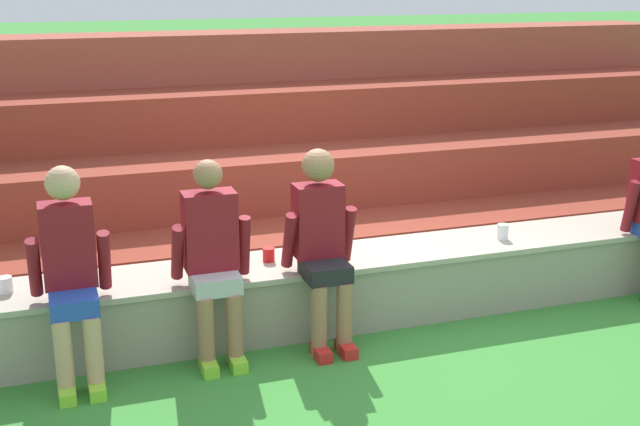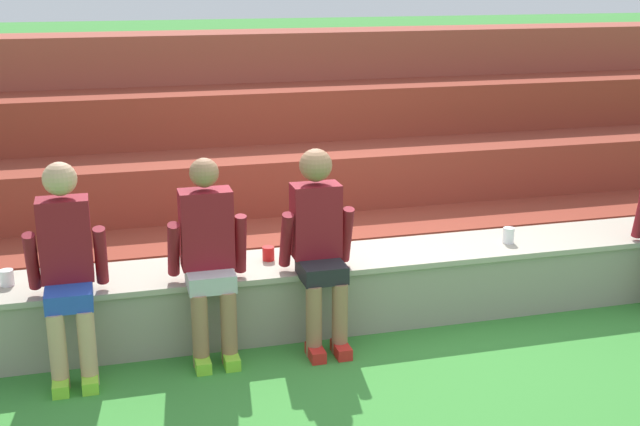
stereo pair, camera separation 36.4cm
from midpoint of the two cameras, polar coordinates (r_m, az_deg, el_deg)
name	(u,v)px [view 2 (the right image)]	position (r m, az deg, el deg)	size (l,w,h in m)	color
ground_plane	(368,335)	(6.08, 5.08, -8.37)	(80.00, 80.00, 0.00)	#388433
stone_seating_wall	(356,285)	(6.23, 4.21, -5.00)	(7.80, 0.63, 0.51)	gray
brick_bleachers	(286,160)	(8.24, -1.12, 3.67)	(9.72, 3.02, 1.93)	maroon
person_far_left	(67,266)	(5.43, -15.22, -3.54)	(0.50, 0.56, 1.40)	tan
person_left_of_center	(209,254)	(5.52, -5.82, -2.84)	(0.53, 0.48, 1.37)	#996B4C
person_center	(319,242)	(5.68, 1.76, -2.04)	(0.51, 0.55, 1.38)	#996B4C
plastic_cup_left_end	(268,254)	(6.00, -1.84, -2.83)	(0.09, 0.09, 0.10)	red
plastic_cup_middle	(508,235)	(6.58, 14.41, -1.52)	(0.09, 0.09, 0.12)	white
plastic_cup_right_end	(7,278)	(5.85, -19.12, -4.25)	(0.09, 0.09, 0.11)	white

